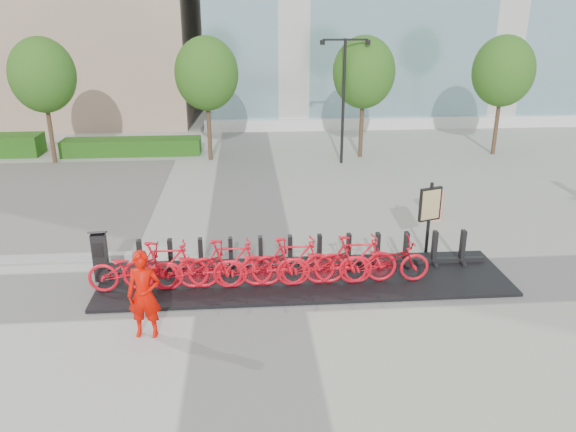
{
  "coord_description": "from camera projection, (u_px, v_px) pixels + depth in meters",
  "views": [
    {
      "loc": [
        -0.04,
        -11.62,
        6.06
      ],
      "look_at": [
        1.0,
        1.5,
        1.2
      ],
      "focal_mm": 35.0,
      "sensor_mm": 36.0,
      "label": 1
    }
  ],
  "objects": [
    {
      "name": "bike_2",
      "position": [
        198.0,
        267.0,
        12.63
      ],
      "size": [
        2.01,
        0.7,
        1.06
      ],
      "primitive_type": "imported",
      "rotation": [
        0.0,
        0.0,
        1.57
      ],
      "color": "red",
      "rests_on": "dock_pad"
    },
    {
      "name": "dock_pad",
      "position": [
        305.0,
        279.0,
        13.34
      ],
      "size": [
        9.6,
        2.4,
        0.08
      ],
      "primitive_type": "cube",
      "color": "black",
      "rests_on": "ground"
    },
    {
      "name": "ground",
      "position": [
        250.0,
        288.0,
        12.97
      ],
      "size": [
        120.0,
        120.0,
        0.0
      ],
      "primitive_type": "plane",
      "color": "gray"
    },
    {
      "name": "bike_7",
      "position": [
        356.0,
        259.0,
        12.88
      ],
      "size": [
        1.95,
        0.55,
        1.17
      ],
      "primitive_type": "imported",
      "rotation": [
        0.0,
        0.0,
        1.57
      ],
      "color": "red",
      "rests_on": "dock_pad"
    },
    {
      "name": "bike_4",
      "position": [
        262.0,
        265.0,
        12.74
      ],
      "size": [
        2.01,
        0.7,
        1.06
      ],
      "primitive_type": "imported",
      "rotation": [
        0.0,
        0.0,
        1.57
      ],
      "color": "red",
      "rests_on": "dock_pad"
    },
    {
      "name": "map_sign",
      "position": [
        430.0,
        207.0,
        14.39
      ],
      "size": [
        0.63,
        0.3,
        1.95
      ],
      "rotation": [
        0.0,
        0.0,
        0.34
      ],
      "color": "black",
      "rests_on": "ground"
    },
    {
      "name": "construction_barrel",
      "position": [
        435.0,
        205.0,
        17.12
      ],
      "size": [
        0.51,
        0.51,
        0.89
      ],
      "primitive_type": "cylinder",
      "rotation": [
        0.0,
        0.0,
        -0.12
      ],
      "color": "#E64D18",
      "rests_on": "ground"
    },
    {
      "name": "bike_0",
      "position": [
        133.0,
        269.0,
        12.52
      ],
      "size": [
        2.01,
        0.7,
        1.06
      ],
      "primitive_type": "imported",
      "rotation": [
        0.0,
        0.0,
        1.57
      ],
      "color": "red",
      "rests_on": "dock_pad"
    },
    {
      "name": "tree_0",
      "position": [
        42.0,
        75.0,
        22.36
      ],
      "size": [
        2.6,
        2.6,
        5.1
      ],
      "color": "brown",
      "rests_on": "ground"
    },
    {
      "name": "dock_rail_posts",
      "position": [
        305.0,
        253.0,
        13.62
      ],
      "size": [
        8.02,
        0.5,
        0.85
      ],
      "primitive_type": null,
      "color": "black",
      "rests_on": "dock_pad"
    },
    {
      "name": "tree_1",
      "position": [
        206.0,
        74.0,
        22.84
      ],
      "size": [
        2.6,
        2.6,
        5.1
      ],
      "color": "brown",
      "rests_on": "ground"
    },
    {
      "name": "bike_5",
      "position": [
        293.0,
        261.0,
        12.77
      ],
      "size": [
        1.95,
        0.55,
        1.17
      ],
      "primitive_type": "imported",
      "rotation": [
        0.0,
        0.0,
        1.57
      ],
      "color": "red",
      "rests_on": "dock_pad"
    },
    {
      "name": "bike_6",
      "position": [
        325.0,
        263.0,
        12.84
      ],
      "size": [
        2.01,
        0.7,
        1.06
      ],
      "primitive_type": "imported",
      "rotation": [
        0.0,
        0.0,
        1.57
      ],
      "color": "red",
      "rests_on": "dock_pad"
    },
    {
      "name": "tree_2",
      "position": [
        364.0,
        73.0,
        23.32
      ],
      "size": [
        2.6,
        2.6,
        5.1
      ],
      "color": "brown",
      "rests_on": "ground"
    },
    {
      "name": "kiosk",
      "position": [
        100.0,
        256.0,
        13.0
      ],
      "size": [
        0.41,
        0.36,
        1.27
      ],
      "rotation": [
        0.0,
        0.0,
        0.08
      ],
      "color": "black",
      "rests_on": "dock_pad"
    },
    {
      "name": "bike_1",
      "position": [
        165.0,
        266.0,
        12.56
      ],
      "size": [
        1.95,
        0.55,
        1.17
      ],
      "primitive_type": "imported",
      "rotation": [
        0.0,
        0.0,
        1.57
      ],
      "color": "red",
      "rests_on": "dock_pad"
    },
    {
      "name": "tree_3",
      "position": [
        503.0,
        71.0,
        23.77
      ],
      "size": [
        2.6,
        2.6,
        5.1
      ],
      "color": "brown",
      "rests_on": "ground"
    },
    {
      "name": "hedge_b",
      "position": [
        132.0,
        147.0,
        24.82
      ],
      "size": [
        6.0,
        1.2,
        0.7
      ],
      "primitive_type": "cube",
      "color": "#255C15",
      "rests_on": "ground"
    },
    {
      "name": "bike_3",
      "position": [
        230.0,
        264.0,
        12.66
      ],
      "size": [
        1.95,
        0.55,
        1.17
      ],
      "primitive_type": "imported",
      "rotation": [
        0.0,
        0.0,
        1.57
      ],
      "color": "red",
      "rests_on": "dock_pad"
    },
    {
      "name": "bike_8",
      "position": [
        386.0,
        261.0,
        12.95
      ],
      "size": [
        2.01,
        0.7,
        1.06
      ],
      "primitive_type": "imported",
      "rotation": [
        0.0,
        0.0,
        1.57
      ],
      "color": "red",
      "rests_on": "dock_pad"
    },
    {
      "name": "streetlamp",
      "position": [
        344.0,
        87.0,
        22.47
      ],
      "size": [
        2.0,
        0.2,
        5.0
      ],
      "color": "black",
      "rests_on": "ground"
    },
    {
      "name": "worker_red",
      "position": [
        144.0,
        295.0,
        10.81
      ],
      "size": [
        0.69,
        0.48,
        1.79
      ],
      "primitive_type": "imported",
      "rotation": [
        0.0,
        0.0,
        -0.09
      ],
      "color": "#D60A00",
      "rests_on": "ground"
    }
  ]
}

